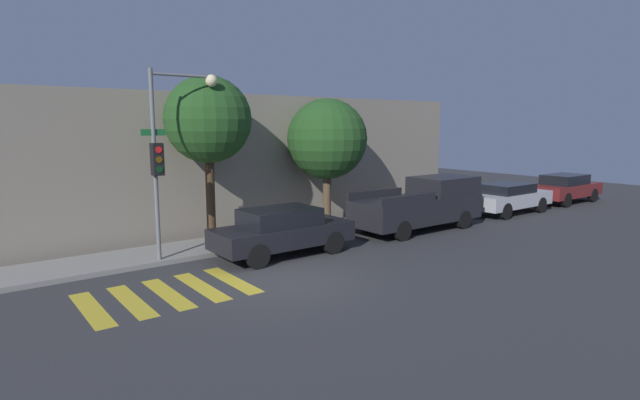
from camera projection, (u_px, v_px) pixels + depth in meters
name	position (u px, v px, depth m)	size (l,w,h in m)	color
ground_plane	(283.00, 280.00, 12.95)	(60.00, 60.00, 0.00)	#333335
sidewalk	(212.00, 246.00, 16.29)	(26.00, 2.11, 0.14)	gray
building_row	(160.00, 162.00, 19.42)	(26.00, 6.00, 5.10)	gray
crosswalk	(168.00, 294.00, 11.93)	(3.86, 2.60, 0.00)	gold
traffic_light_pole	(170.00, 141.00, 14.12)	(2.33, 0.56, 5.54)	slate
sedan_near_corner	(282.00, 231.00, 15.29)	(4.37, 1.77, 1.48)	black
pickup_truck	(423.00, 204.00, 19.09)	(5.47, 1.96, 1.97)	black
sedan_middle	(508.00, 197.00, 22.55)	(4.52, 1.82, 1.37)	#B7BABF
sedan_far_end	(565.00, 188.00, 25.65)	(4.48, 1.77, 1.47)	maroon
tree_near_corner	(208.00, 120.00, 16.01)	(2.80, 2.80, 5.57)	#42301E
tree_midblock	(327.00, 139.00, 19.03)	(3.07, 3.07, 4.99)	brown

